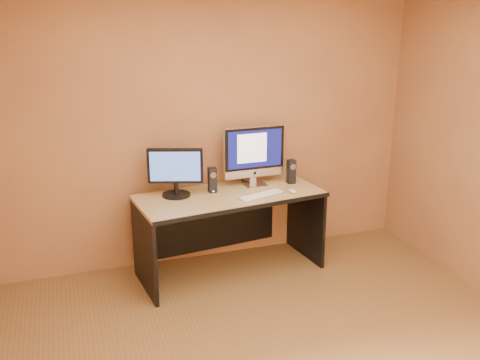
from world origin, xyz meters
The scene contains 10 objects.
walls centered at (0.00, 0.00, 1.30)m, with size 4.00×4.00×2.60m, color olive, non-canonical shape.
desk centered at (0.04, 1.59, 0.38)m, with size 1.66×0.73×0.77m, color #A78853, non-canonical shape.
imac centered at (0.35, 1.76, 1.06)m, with size 0.59×0.22×0.57m, color silver, non-canonical shape.
second_monitor centered at (-0.43, 1.70, 0.99)m, with size 0.50×0.25×0.44m, color black, non-canonical shape.
speaker_left centered at (-0.09, 1.70, 0.88)m, with size 0.07×0.07×0.23m, color black, non-canonical shape.
speaker_right centered at (0.70, 1.71, 0.88)m, with size 0.07×0.07×0.23m, color black, non-canonical shape.
keyboard centered at (0.29, 1.44, 0.78)m, with size 0.45×0.12×0.02m, color silver.
mouse centered at (0.59, 1.43, 0.79)m, with size 0.06×0.11×0.04m, color silver.
cable_a centered at (0.33, 1.83, 0.77)m, with size 0.01×0.01×0.23m, color black.
cable_b centered at (0.27, 1.89, 0.77)m, with size 0.01×0.01×0.19m, color black.
Camera 1 is at (-1.33, -2.76, 2.36)m, focal length 40.00 mm.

